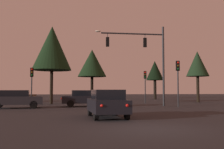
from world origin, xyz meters
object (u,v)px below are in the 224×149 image
(tree_center_horizon, at_px, (92,63))
(car_nearside_lane, at_px, (107,103))
(traffic_light_corner_right, at_px, (145,80))
(traffic_signal_mast_arm, at_px, (145,52))
(tree_right_cluster, at_px, (155,71))
(car_crossing_left, at_px, (16,99))
(tree_left_far, at_px, (52,48))
(traffic_light_median, at_px, (32,79))
(traffic_light_corner_left, at_px, (178,74))
(tree_behind_sign, at_px, (197,64))
(car_crossing_right, at_px, (86,98))
(car_far_lane, at_px, (20,96))

(tree_center_horizon, bearing_deg, car_nearside_lane, -94.73)
(traffic_light_corner_right, bearing_deg, traffic_signal_mast_arm, -107.41)
(car_nearside_lane, xyz_separation_m, tree_right_cluster, (13.54, 30.34, 4.18))
(car_crossing_left, height_order, tree_left_far, tree_left_far)
(traffic_signal_mast_arm, xyz_separation_m, tree_left_far, (-9.08, 6.36, 1.12))
(traffic_light_median, height_order, tree_left_far, tree_left_far)
(traffic_light_corner_left, bearing_deg, car_crossing_left, 175.24)
(traffic_light_corner_right, distance_m, car_crossing_left, 15.11)
(traffic_light_corner_right, relative_size, car_nearside_lane, 0.94)
(tree_behind_sign, relative_size, tree_center_horizon, 0.74)
(car_crossing_right, distance_m, tree_center_horizon, 23.99)
(car_crossing_left, relative_size, tree_center_horizon, 0.50)
(traffic_light_corner_left, height_order, car_crossing_right, traffic_light_corner_left)
(car_crossing_left, distance_m, tree_left_far, 9.56)
(tree_left_far, bearing_deg, car_nearside_lane, -77.53)
(car_crossing_left, xyz_separation_m, car_crossing_right, (6.05, 1.38, 0.00))
(car_nearside_lane, height_order, tree_right_cluster, tree_right_cluster)
(traffic_light_corner_right, relative_size, traffic_light_median, 1.02)
(traffic_signal_mast_arm, distance_m, car_nearside_lane, 12.38)
(car_crossing_left, bearing_deg, traffic_signal_mast_arm, 4.79)
(traffic_light_median, xyz_separation_m, car_crossing_right, (5.17, -2.16, -1.87))
(traffic_light_median, distance_m, car_crossing_left, 4.10)
(traffic_light_corner_left, xyz_separation_m, tree_behind_sign, (7.04, 9.53, 1.98))
(car_nearside_lane, relative_size, tree_right_cluster, 0.60)
(traffic_light_corner_left, xyz_separation_m, tree_left_far, (-11.47, 8.52, 3.37))
(car_crossing_left, height_order, tree_right_cluster, tree_right_cluster)
(tree_center_horizon, bearing_deg, traffic_light_corner_right, -76.26)
(traffic_signal_mast_arm, xyz_separation_m, traffic_light_corner_left, (2.39, -2.16, -2.25))
(traffic_light_corner_left, height_order, tree_left_far, tree_left_far)
(traffic_light_corner_right, xyz_separation_m, car_nearside_lane, (-7.17, -15.82, -1.92))
(traffic_light_median, distance_m, car_crossing_right, 5.91)
(car_crossing_left, xyz_separation_m, tree_right_cluster, (19.83, 21.10, 4.18))
(tree_behind_sign, bearing_deg, car_crossing_left, -158.42)
(car_crossing_left, relative_size, car_far_lane, 1.00)
(car_crossing_left, bearing_deg, car_nearside_lane, -55.74)
(car_nearside_lane, distance_m, tree_left_far, 17.86)
(tree_left_far, height_order, tree_center_horizon, tree_center_horizon)
(traffic_light_corner_right, height_order, car_far_lane, traffic_light_corner_right)
(car_nearside_lane, distance_m, tree_behind_sign, 23.40)
(traffic_light_corner_left, xyz_separation_m, car_nearside_lane, (-7.80, -8.07, -2.17))
(traffic_light_corner_right, bearing_deg, traffic_light_median, -166.42)
(traffic_signal_mast_arm, height_order, car_crossing_right, traffic_signal_mast_arm)
(traffic_signal_mast_arm, relative_size, car_crossing_right, 1.67)
(traffic_signal_mast_arm, distance_m, car_far_lane, 19.98)
(car_far_lane, bearing_deg, car_crossing_left, -82.55)
(traffic_light_corner_left, relative_size, car_crossing_left, 0.93)
(car_far_lane, bearing_deg, tree_behind_sign, -15.77)
(tree_right_cluster, bearing_deg, car_crossing_left, -133.23)
(traffic_light_corner_right, xyz_separation_m, tree_center_horizon, (-4.38, 17.91, 3.77))
(traffic_light_corner_right, distance_m, tree_right_cluster, 16.02)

